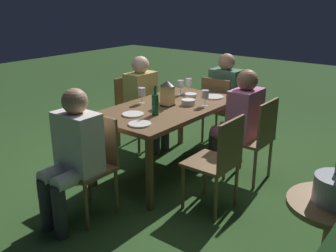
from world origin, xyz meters
TOP-DOWN VIEW (x-y plane):
  - ground_plane at (0.00, 0.00)m, footprint 16.00×16.00m
  - dining_table at (0.00, 0.00)m, footprint 1.62×0.89m
  - chair_side_left_a at (-0.37, -0.84)m, footprint 0.42×0.40m
  - person_in_mustard at (-0.37, -0.64)m, footprint 0.38×0.47m
  - chair_head_far at (1.06, 0.00)m, footprint 0.40×0.42m
  - person_in_cream at (1.26, 0.00)m, footprint 0.48×0.38m
  - chair_side_right_b at (0.37, 0.84)m, footprint 0.42×0.40m
  - chair_head_near at (-1.06, 0.00)m, footprint 0.40×0.42m
  - person_in_green at (-1.26, 0.00)m, footprint 0.48×0.38m
  - chair_side_right_a at (-0.37, 0.84)m, footprint 0.42×0.40m
  - person_in_pink at (-0.37, 0.64)m, footprint 0.38×0.47m
  - lantern_centerpiece at (0.00, -0.01)m, footprint 0.15×0.15m
  - green_bottle_on_table at (0.32, 0.10)m, footprint 0.07×0.07m
  - wine_glass_a at (-0.60, -0.16)m, footprint 0.08×0.08m
  - wine_glass_b at (-0.46, -0.18)m, footprint 0.08×0.08m
  - wine_glass_c at (-0.23, 0.30)m, footprint 0.08×0.08m
  - wine_glass_d at (0.09, -0.28)m, footprint 0.08×0.08m
  - wine_glass_e at (-0.19, -0.14)m, footprint 0.08×0.08m
  - plate_a at (-0.59, 0.19)m, footprint 0.24×0.24m
  - plate_b at (0.46, -0.07)m, footprint 0.21×0.21m
  - plate_c at (0.64, 0.18)m, footprint 0.21×0.21m
  - bowl_olives at (-0.16, 0.14)m, footprint 0.14×0.14m
  - bowl_bread at (-0.44, -0.02)m, footprint 0.14×0.14m
  - side_table at (0.84, 1.92)m, footprint 0.55×0.55m
  - ice_bucket at (0.84, 1.92)m, footprint 0.26×0.26m

SIDE VIEW (x-z plane):
  - ground_plane at x=0.00m, z-range 0.00..0.00m
  - side_table at x=0.84m, z-range 0.11..0.78m
  - chair_side_left_a at x=-0.37m, z-range 0.05..0.92m
  - chair_head_far at x=1.06m, z-range 0.05..0.92m
  - chair_side_right_b at x=0.37m, z-range 0.05..0.92m
  - chair_head_near at x=-1.06m, z-range 0.05..0.92m
  - chair_side_right_a at x=-0.37m, z-range 0.05..0.92m
  - person_in_mustard at x=-0.37m, z-range 0.06..1.21m
  - person_in_cream at x=1.26m, z-range 0.06..1.21m
  - person_in_green at x=-1.26m, z-range 0.06..1.21m
  - person_in_pink at x=-0.37m, z-range 0.06..1.21m
  - dining_table at x=0.00m, z-range 0.31..1.05m
  - plate_a at x=-0.59m, z-range 0.74..0.75m
  - plate_b at x=0.46m, z-range 0.74..0.75m
  - plate_c at x=0.64m, z-range 0.74..0.75m
  - bowl_bread at x=-0.44m, z-range 0.74..0.78m
  - ice_bucket at x=0.84m, z-range 0.59..0.94m
  - bowl_olives at x=-0.16m, z-range 0.74..0.80m
  - green_bottle_on_table at x=0.32m, z-range 0.70..0.99m
  - wine_glass_a at x=-0.60m, z-range 0.77..0.94m
  - wine_glass_b at x=-0.46m, z-range 0.77..0.94m
  - wine_glass_c at x=-0.23m, z-range 0.77..0.94m
  - wine_glass_d at x=0.09m, z-range 0.77..0.94m
  - wine_glass_e at x=-0.19m, z-range 0.77..0.94m
  - lantern_centerpiece at x=0.00m, z-range 0.75..1.02m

